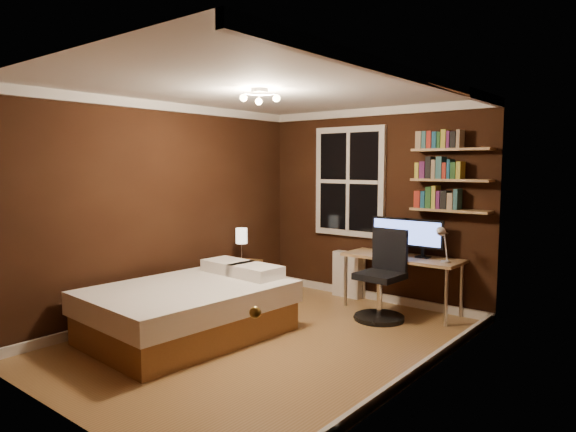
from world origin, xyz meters
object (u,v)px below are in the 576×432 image
Objects in this scene: radiator at (348,274)px; bedside_lamp at (242,245)px; nightstand at (242,281)px; office_chair at (382,285)px; monitor_left at (390,235)px; monitor_right at (424,239)px; desk at (402,261)px; bed at (190,309)px; desk_lamp at (443,244)px.

bedside_lamp is at bearing -133.88° from radiator.
nightstand is 0.50× the size of office_chair.
monitor_left and monitor_right have the same top height.
bedside_lamp is 0.42× the size of office_chair.
bed is at bearing -119.99° from desk.
monitor_left is at bearing 180.00° from monitor_right.
bed is 2.18m from office_chair.
desk reaches higher than radiator.
monitor_left reaches higher than nightstand.
monitor_right is at bearing 16.72° from desk.
monitor_left is at bearing 28.95° from bedside_lamp.
desk is at bearing 24.52° from bedside_lamp.
desk is at bearing -163.28° from monitor_right.
bedside_lamp reaches higher than bed.
radiator is (0.99, 1.03, -0.43)m from bedside_lamp.
monitor_right is at bearing 147.17° from desk_lamp.
office_chair reaches higher than nightstand.
bed is at bearing -123.54° from monitor_right.
nightstand is 1.06× the size of monitor_right.
bedside_lamp reaches higher than nightstand.
radiator is at bearing 84.01° from bed.
monitor_right is (2.10, 0.92, 0.65)m from nightstand.
office_chair is at bearing -2.45° from nightstand.
radiator is 0.59× the size of office_chair.
nightstand is 2.38m from monitor_right.
monitor_left is 1.11× the size of desk_lamp.
monitor_right reaches higher than bed.
bed is at bearing -82.12° from nightstand.
monitor_right is at bearing 23.68° from bedside_lamp.
monitor_left is 0.47× the size of office_chair.
office_chair is at bearing -35.49° from radiator.
office_chair is (-0.26, -0.50, -0.51)m from monitor_right.
monitor_right is 0.76m from office_chair.
monitor_right is 1.11× the size of desk_lamp.
bed is 4.73× the size of bedside_lamp.
desk_lamp is at bearing 28.96° from office_chair.
desk reaches higher than nightstand.
office_chair is at bearing 12.90° from bedside_lamp.
monitor_right is at bearing -5.38° from radiator.
bedside_lamp is 1.91m from monitor_left.
radiator is (0.40, 2.39, 0.02)m from bed.
monitor_left is 1.00× the size of monitor_right.
nightstand is 2.08m from desk.
desk_lamp is at bearing -15.47° from monitor_left.
desk_lamp is (1.84, 2.08, 0.61)m from bed.
bedside_lamp is at bearing -164.25° from office_chair.
bed is 2.43m from radiator.
desk_lamp is (2.43, 0.71, 0.16)m from bedside_lamp.
nightstand is 0.85× the size of radiator.
office_chair is (0.17, -0.50, -0.51)m from monitor_left.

